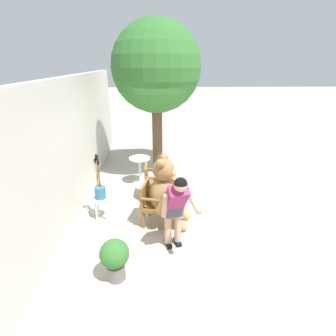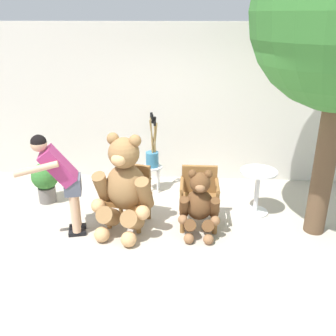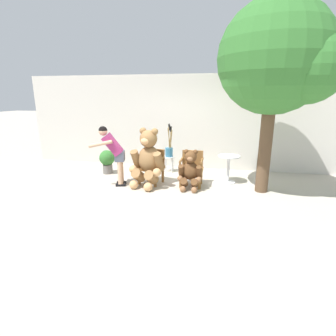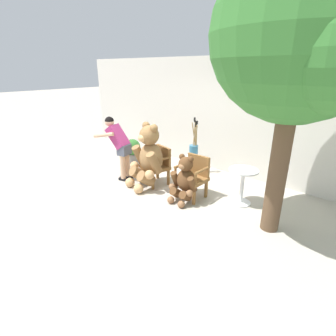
% 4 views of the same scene
% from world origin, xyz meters
% --- Properties ---
extents(ground_plane, '(60.00, 60.00, 0.00)m').
position_xyz_m(ground_plane, '(0.00, 0.00, 0.00)').
color(ground_plane, '#B2A899').
extents(back_wall, '(10.00, 0.16, 2.80)m').
position_xyz_m(back_wall, '(0.00, 2.40, 1.40)').
color(back_wall, beige).
rests_on(back_wall, ground).
extents(wooden_chair_left, '(0.67, 0.64, 0.86)m').
position_xyz_m(wooden_chair_left, '(-0.50, 0.64, 0.46)').
color(wooden_chair_left, brown).
rests_on(wooden_chair_left, ground).
extents(wooden_chair_right, '(0.56, 0.52, 0.86)m').
position_xyz_m(wooden_chair_right, '(0.52, 0.64, 0.46)').
color(wooden_chair_right, brown).
rests_on(wooden_chair_right, ground).
extents(teddy_bear_large, '(0.90, 0.90, 1.44)m').
position_xyz_m(teddy_bear_large, '(-0.53, 0.38, 0.71)').
color(teddy_bear_large, olive).
rests_on(teddy_bear_large, ground).
extents(teddy_bear_small, '(0.58, 0.54, 0.97)m').
position_xyz_m(teddy_bear_small, '(0.52, 0.34, 0.47)').
color(teddy_bear_small, brown).
rests_on(teddy_bear_small, ground).
extents(person_visitor, '(0.79, 0.61, 1.48)m').
position_xyz_m(person_visitor, '(-1.36, 0.25, 0.89)').
color(person_visitor, black).
rests_on(person_visitor, ground).
extents(white_stool, '(0.34, 0.34, 0.46)m').
position_xyz_m(white_stool, '(-0.28, 1.72, 0.36)').
color(white_stool, silver).
rests_on(white_stool, ground).
extents(brush_bucket, '(0.22, 0.22, 0.96)m').
position_xyz_m(brush_bucket, '(-0.28, 1.72, 0.67)').
color(brush_bucket, teal).
rests_on(brush_bucket, white_stool).
extents(round_side_table, '(0.56, 0.56, 0.72)m').
position_xyz_m(round_side_table, '(1.41, 1.02, 0.45)').
color(round_side_table, silver).
rests_on(round_side_table, ground).
extents(potted_plant, '(0.44, 0.44, 0.68)m').
position_xyz_m(potted_plant, '(-1.99, 1.19, 0.40)').
color(potted_plant, slate).
rests_on(potted_plant, ground).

